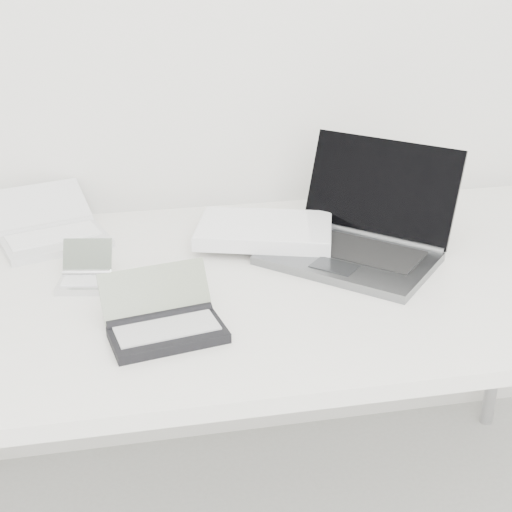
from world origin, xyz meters
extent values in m
cube|color=white|center=(0.00, 1.55, 0.71)|extent=(1.60, 0.80, 0.03)
cylinder|color=silver|center=(0.75, 1.90, 0.35)|extent=(0.04, 0.04, 0.70)
cube|color=slate|center=(0.17, 1.57, 0.74)|extent=(0.39, 0.39, 0.02)
cube|color=black|center=(0.19, 1.60, 0.75)|extent=(0.28, 0.27, 0.00)
cube|color=black|center=(0.27, 1.68, 0.85)|extent=(0.29, 0.28, 0.20)
cylinder|color=slate|center=(0.25, 1.65, 0.75)|extent=(0.25, 0.23, 0.02)
cube|color=#323537|center=(0.13, 1.52, 0.75)|extent=(0.10, 0.10, 0.00)
cube|color=silver|center=(0.02, 1.70, 0.76)|extent=(0.32, 0.26, 0.03)
cube|color=white|center=(0.02, 1.70, 0.78)|extent=(0.32, 0.25, 0.00)
cube|color=silver|center=(-0.41, 1.78, 0.74)|extent=(0.25, 0.20, 0.02)
cube|color=white|center=(-0.42, 1.79, 0.75)|extent=(0.21, 0.14, 0.00)
cube|color=silver|center=(-0.46, 1.91, 0.78)|extent=(0.24, 0.18, 0.07)
cylinder|color=silver|center=(-0.44, 1.85, 0.75)|extent=(0.20, 0.08, 0.02)
cube|color=silver|center=(-0.35, 1.56, 0.74)|extent=(0.10, 0.09, 0.01)
cube|color=silver|center=(-0.35, 1.56, 0.74)|extent=(0.08, 0.05, 0.00)
cube|color=gray|center=(-0.34, 1.61, 0.77)|extent=(0.10, 0.06, 0.06)
cylinder|color=silver|center=(-0.35, 1.60, 0.74)|extent=(0.09, 0.03, 0.01)
cube|color=black|center=(-0.21, 1.34, 0.74)|extent=(0.20, 0.13, 0.02)
cube|color=#A1A1A1|center=(-0.21, 1.35, 0.75)|extent=(0.18, 0.10, 0.00)
cube|color=slate|center=(-0.22, 1.41, 0.78)|extent=(0.19, 0.08, 0.08)
cylinder|color=black|center=(-0.22, 1.39, 0.75)|extent=(0.18, 0.05, 0.02)
camera|label=1|loc=(-0.26, 0.32, 1.34)|focal=50.00mm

